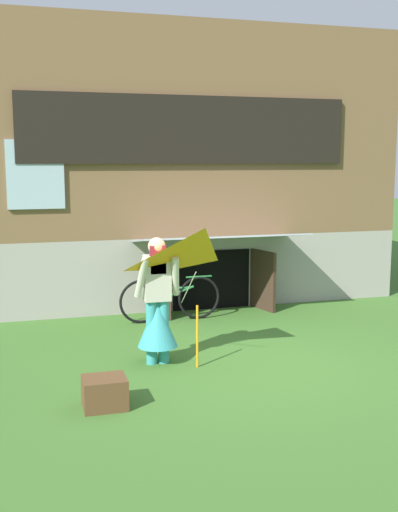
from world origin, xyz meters
TOP-DOWN VIEW (x-y plane):
  - ground_plane at (0.00, 0.00)m, footprint 60.00×60.00m
  - log_house at (-0.00, 5.19)m, footprint 8.09×5.51m
  - person at (-1.14, 0.30)m, footprint 0.61×0.53m
  - kite at (-0.67, -0.30)m, footprint 1.23×1.24m
  - bicycle_green at (-0.48, 2.35)m, footprint 1.70×0.09m
  - wooden_crate at (-2.00, -0.99)m, footprint 0.46×0.39m

SIDE VIEW (x-z plane):
  - ground_plane at x=0.00m, z-range 0.00..0.00m
  - wooden_crate at x=-2.00m, z-range 0.00..0.33m
  - bicycle_green at x=-0.48m, z-range -0.01..0.76m
  - person at x=-1.14m, z-range -0.13..1.53m
  - kite at x=-0.67m, z-range 0.51..2.19m
  - log_house at x=0.00m, z-range 0.00..4.97m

